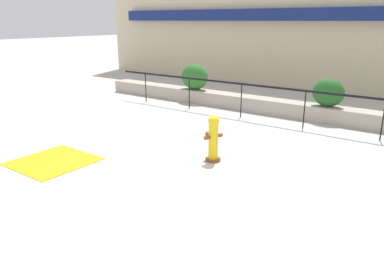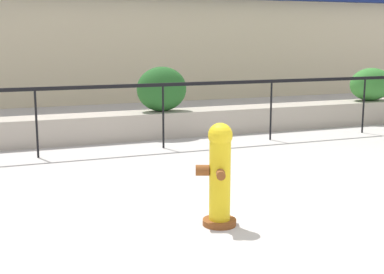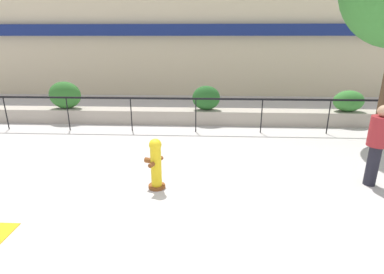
{
  "view_description": "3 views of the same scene",
  "coord_description": "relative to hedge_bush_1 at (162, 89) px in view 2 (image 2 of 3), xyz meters",
  "views": [
    {
      "loc": [
        3.71,
        -5.89,
        3.11
      ],
      "look_at": [
        -1.37,
        1.08,
        0.41
      ],
      "focal_mm": 35.0,
      "sensor_mm": 36.0,
      "label": 1
    },
    {
      "loc": [
        -2.86,
        -3.92,
        1.93
      ],
      "look_at": [
        -0.46,
        2.3,
        0.68
      ],
      "focal_mm": 50.0,
      "sensor_mm": 36.0,
      "label": 2
    },
    {
      "loc": [
        0.33,
        -4.64,
        2.99
      ],
      "look_at": [
        0.0,
        2.23,
        0.71
      ],
      "focal_mm": 28.0,
      "sensor_mm": 36.0,
      "label": 3
    }
  ],
  "objects": [
    {
      "name": "fire_hydrant",
      "position": [
        -1.01,
        -5.05,
        -0.38
      ],
      "size": [
        0.48,
        0.47,
        1.08
      ],
      "color": "brown",
      "rests_on": "ground"
    },
    {
      "name": "ground_plane",
      "position": [
        -0.33,
        -6.0,
        -0.94
      ],
      "size": [
        120.0,
        120.0,
        0.0
      ],
      "primitive_type": "plane",
      "color": "#BCB7B2"
    },
    {
      "name": "hedge_bush_2",
      "position": [
        5.02,
        0.0,
        -0.06
      ],
      "size": [
        1.06,
        0.7,
        0.74
      ],
      "primitive_type": "ellipsoid",
      "color": "#387F33",
      "rests_on": "planter_wall_low"
    },
    {
      "name": "hedge_bush_1",
      "position": [
        0.0,
        0.0,
        0.0
      ],
      "size": [
        1.0,
        0.62,
        0.87
      ],
      "primitive_type": "ellipsoid",
      "color": "#235B23",
      "rests_on": "planter_wall_low"
    },
    {
      "name": "planter_wall_low",
      "position": [
        -0.33,
        0.0,
        -0.69
      ],
      "size": [
        18.0,
        0.7,
        0.5
      ],
      "primitive_type": "cube",
      "color": "#ADA393",
      "rests_on": "ground"
    },
    {
      "name": "fence_railing_segment",
      "position": [
        -0.33,
        -1.1,
        0.08
      ],
      "size": [
        15.0,
        0.05,
        1.15
      ],
      "color": "black",
      "rests_on": "ground"
    }
  ]
}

